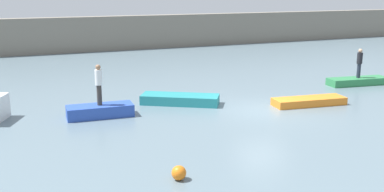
% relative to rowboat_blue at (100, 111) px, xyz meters
% --- Properties ---
extents(ground_plane, '(120.00, 120.00, 0.00)m').
position_rel_rowboat_blue_xyz_m(ground_plane, '(7.30, -1.93, -0.27)').
color(ground_plane, slate).
extents(embankment_wall, '(80.00, 1.20, 3.14)m').
position_rel_rowboat_blue_xyz_m(embankment_wall, '(7.30, 21.92, 1.30)').
color(embankment_wall, gray).
rests_on(embankment_wall, ground_plane).
extents(rowboat_blue, '(3.00, 1.26, 0.55)m').
position_rel_rowboat_blue_xyz_m(rowboat_blue, '(0.00, 0.00, 0.00)').
color(rowboat_blue, '#2B4CAD').
rests_on(rowboat_blue, ground_plane).
extents(rowboat_teal, '(3.93, 3.10, 0.47)m').
position_rel_rowboat_blue_xyz_m(rowboat_teal, '(4.17, 0.74, -0.04)').
color(rowboat_teal, teal).
rests_on(rowboat_teal, ground_plane).
extents(rowboat_orange, '(3.77, 1.54, 0.37)m').
position_rel_rowboat_blue_xyz_m(rowboat_orange, '(10.00, -1.95, -0.09)').
color(rowboat_orange, orange).
rests_on(rowboat_orange, ground_plane).
extents(rowboat_green, '(3.83, 1.55, 0.43)m').
position_rel_rowboat_blue_xyz_m(rowboat_green, '(15.70, 0.85, -0.06)').
color(rowboat_green, '#2D7F47').
rests_on(rowboat_green, ground_plane).
extents(person_dark_shirt, '(0.32, 0.32, 1.75)m').
position_rel_rowboat_blue_xyz_m(person_dark_shirt, '(15.70, 0.85, 1.13)').
color(person_dark_shirt, '#232838').
rests_on(person_dark_shirt, rowboat_green).
extents(person_white_shirt, '(0.32, 0.32, 1.84)m').
position_rel_rowboat_blue_xyz_m(person_white_shirt, '(0.00, -0.00, 1.30)').
color(person_white_shirt, '#38332D').
rests_on(person_white_shirt, rowboat_blue).
extents(mooring_buoy, '(0.45, 0.45, 0.45)m').
position_rel_rowboat_blue_xyz_m(mooring_buoy, '(0.75, -7.81, -0.05)').
color(mooring_buoy, orange).
rests_on(mooring_buoy, ground_plane).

